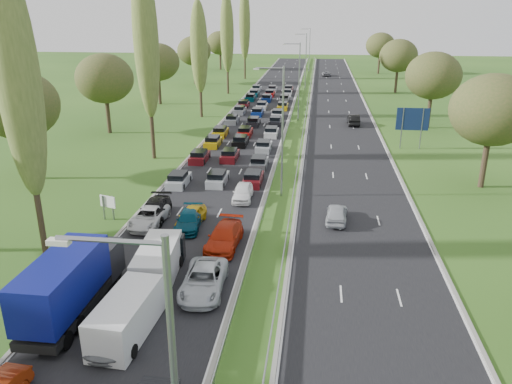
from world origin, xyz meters
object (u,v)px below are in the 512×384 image
(info_sign, at_px, (108,204))
(white_van_front, at_px, (128,314))
(white_van_rear, at_px, (159,261))
(near_car_2, at_px, (149,217))
(near_car_3, at_px, (155,210))
(blue_lorry, at_px, (72,282))
(direction_sign, at_px, (412,121))

(info_sign, bearing_deg, white_van_front, -63.68)
(white_van_front, height_order, white_van_rear, white_van_rear)
(near_car_2, height_order, white_van_rear, white_van_rear)
(near_car_2, distance_m, near_car_3, 1.41)
(blue_lorry, bearing_deg, white_van_rear, 51.86)
(blue_lorry, distance_m, info_sign, 13.88)
(white_van_front, height_order, info_sign, white_van_front)
(white_van_front, bearing_deg, near_car_3, 106.64)
(info_sign, distance_m, direction_sign, 39.36)
(near_car_3, relative_size, blue_lorry, 0.57)
(blue_lorry, xyz_separation_m, white_van_front, (3.82, -1.46, -0.84))
(blue_lorry, height_order, info_sign, blue_lorry)
(near_car_2, distance_m, info_sign, 3.84)
(white_van_front, xyz_separation_m, white_van_rear, (-0.20, 6.04, 0.01))
(white_van_rear, bearing_deg, blue_lorry, -133.16)
(info_sign, bearing_deg, direction_sign, 42.87)
(near_car_3, xyz_separation_m, info_sign, (-3.74, -0.68, 0.59))
(white_van_rear, xyz_separation_m, direction_sign, (21.65, 35.56, 2.40))
(info_sign, bearing_deg, blue_lorry, -75.23)
(near_car_3, height_order, blue_lorry, blue_lorry)
(near_car_3, bearing_deg, white_van_front, -80.19)
(direction_sign, bearing_deg, near_car_2, -132.40)
(near_car_3, bearing_deg, near_car_2, -94.33)
(white_van_rear, relative_size, direction_sign, 1.09)
(blue_lorry, relative_size, white_van_rear, 1.61)
(blue_lorry, bearing_deg, direction_sign, 57.94)
(white_van_front, relative_size, info_sign, 2.68)
(near_car_2, bearing_deg, info_sign, 169.96)
(near_car_2, height_order, direction_sign, direction_sign)
(white_van_front, bearing_deg, white_van_rear, 95.46)
(white_van_front, bearing_deg, info_sign, 119.89)
(near_car_3, relative_size, white_van_rear, 0.92)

